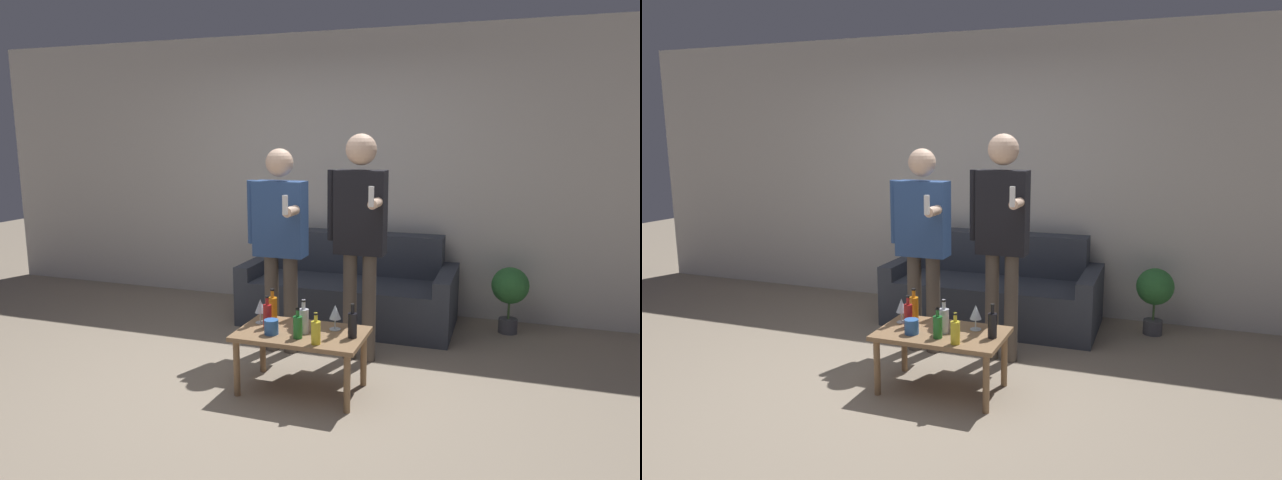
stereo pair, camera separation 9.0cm
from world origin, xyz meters
TOP-DOWN VIEW (x-y plane):
  - ground_plane at (0.00, 0.00)m, footprint 16.00×16.00m
  - wall_back at (0.00, 2.26)m, footprint 8.00×0.06m
  - couch at (0.29, 1.77)m, footprint 1.91×0.86m
  - coffee_table at (0.38, 0.23)m, footprint 0.86×0.52m
  - bottle_orange at (0.55, 0.05)m, footprint 0.06×0.06m
  - bottle_green at (0.13, 0.24)m, footprint 0.06×0.06m
  - bottle_dark at (0.74, 0.23)m, footprint 0.06×0.06m
  - bottle_yellow at (0.10, 0.40)m, footprint 0.07×0.07m
  - bottle_red at (0.40, 0.11)m, footprint 0.06×0.06m
  - bottle_clear at (0.41, 0.21)m, footprint 0.07×0.07m
  - wine_glass_near at (0.58, 0.35)m, footprint 0.08×0.08m
  - wine_glass_far at (0.05, 0.31)m, footprint 0.08×0.08m
  - cup_on_table at (0.21, 0.12)m, footprint 0.09×0.09m
  - person_standing_left at (-0.03, 0.87)m, footprint 0.48×0.42m
  - person_standing_right at (0.61, 0.89)m, footprint 0.45×0.43m
  - potted_plant at (1.70, 1.89)m, footprint 0.32×0.32m

SIDE VIEW (x-z plane):
  - ground_plane at x=0.00m, z-range 0.00..0.00m
  - couch at x=0.29m, z-range -0.11..0.69m
  - coffee_table at x=0.38m, z-range 0.16..0.57m
  - potted_plant at x=1.70m, z-range 0.10..0.69m
  - cup_on_table at x=0.21m, z-range 0.42..0.52m
  - bottle_red at x=0.40m, z-range 0.40..0.60m
  - bottle_orange at x=0.55m, z-range 0.40..0.60m
  - bottle_green at x=0.13m, z-range 0.39..0.62m
  - bottle_dark at x=0.74m, z-range 0.39..0.62m
  - bottle_yellow at x=0.10m, z-range 0.39..0.62m
  - bottle_clear at x=0.41m, z-range 0.39..0.62m
  - wine_glass_far at x=0.05m, z-range 0.45..0.62m
  - wine_glass_near at x=0.58m, z-range 0.45..0.62m
  - person_standing_left at x=-0.03m, z-range 0.15..1.77m
  - person_standing_right at x=0.61m, z-range 0.18..1.91m
  - wall_back at x=0.00m, z-range 0.00..2.70m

